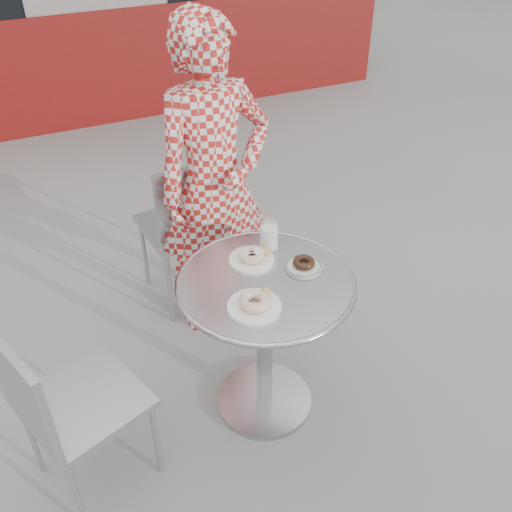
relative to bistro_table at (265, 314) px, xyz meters
name	(u,v)px	position (x,y,z in m)	size (l,w,h in m)	color
ground	(260,402)	(-0.02, 0.01, -0.56)	(60.00, 60.00, 0.00)	gray
bistro_table	(265,314)	(0.00, 0.00, 0.00)	(0.74, 0.74, 0.74)	silver
chair_far	(188,254)	(-0.04, 0.92, -0.28)	(0.47, 0.48, 0.92)	#A2A4A9
chair_left	(89,433)	(-0.80, -0.04, -0.29)	(0.53, 0.53, 0.88)	#A2A4A9
seated_person	(215,185)	(0.06, 0.69, 0.26)	(0.60, 0.39, 1.63)	#B2201B
plate_far	(252,257)	(0.01, 0.15, 0.20)	(0.19, 0.19, 0.05)	white
plate_near	(255,303)	(-0.11, -0.13, 0.20)	(0.21, 0.21, 0.05)	white
plate_checker	(304,265)	(0.18, 0.01, 0.19)	(0.16, 0.16, 0.04)	white
milk_cup	(269,237)	(0.11, 0.20, 0.24)	(0.08, 0.08, 0.13)	white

